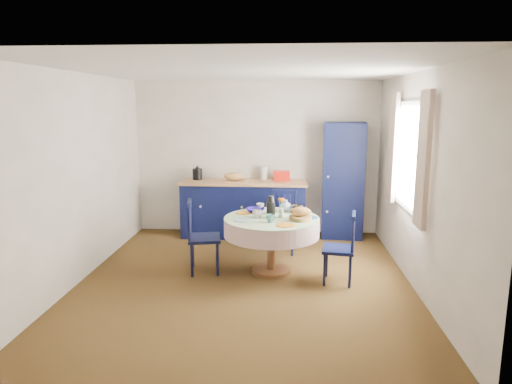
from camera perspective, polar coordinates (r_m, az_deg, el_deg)
floor at (r=5.69m, az=-1.41°, el=-11.01°), size 4.50×4.50×0.00m
ceiling at (r=5.29m, az=-1.54°, el=14.99°), size 4.50×4.50×0.00m
wall_back at (r=7.57m, az=0.08°, el=4.29°), size 4.00×0.02×2.50m
wall_left at (r=5.88m, az=-21.29°, el=1.62°), size 0.02×4.50×2.50m
wall_right at (r=5.54m, az=19.62°, el=1.20°), size 0.02×4.50×2.50m
window at (r=5.78m, az=18.55°, el=4.39°), size 0.10×1.74×1.45m
kitchen_counter at (r=7.43m, az=-1.56°, el=-1.95°), size 2.04×0.65×1.15m
pantry_cabinet at (r=7.41m, az=10.83°, el=1.41°), size 0.68×0.51×1.85m
dining_table at (r=5.76m, az=2.06°, el=-4.37°), size 1.20×1.20×1.00m
chair_left at (r=5.86m, az=-6.87°, el=-5.51°), size 0.46×0.48×0.94m
chair_far at (r=6.65m, az=3.38°, el=-3.67°), size 0.44×0.42×0.89m
chair_right at (r=5.58m, az=10.66°, el=-6.85°), size 0.43×0.44×0.87m
mug_a at (r=5.73m, az=0.17°, el=-2.72°), size 0.12×0.12×0.10m
mug_b at (r=5.49m, az=1.81°, el=-3.33°), size 0.10×0.10×0.10m
mug_c at (r=5.99m, az=5.21°, el=-2.11°), size 0.14×0.14×0.11m
mug_d at (r=6.10m, az=0.53°, el=-1.88°), size 0.10×0.10×0.09m
cobalt_bowl at (r=5.98m, az=-0.05°, el=-2.32°), size 0.24×0.24×0.06m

